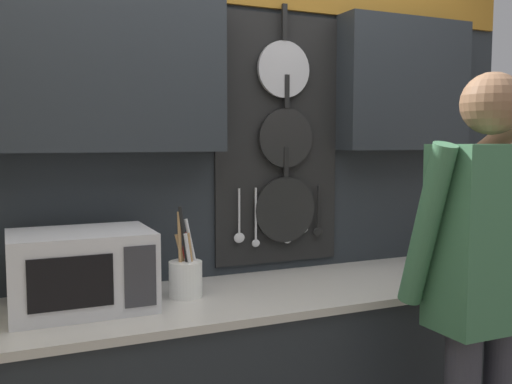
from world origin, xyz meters
TOP-DOWN VIEW (x-y plane):
  - back_wall_unit at (-0.02, 0.29)m, footprint 3.01×0.20m
  - microwave at (-0.69, 0.03)m, footprint 0.49×0.36m
  - knife_block at (1.05, 0.03)m, footprint 0.12×0.16m
  - utensil_crock at (-0.31, 0.03)m, footprint 0.13×0.13m
  - person at (0.57, -0.59)m, footprint 0.54×0.61m

SIDE VIEW (x-z plane):
  - utensil_crock at x=-0.31m, z-range 0.79..1.14m
  - knife_block at x=1.05m, z-range 0.85..1.11m
  - person at x=0.57m, z-range 0.17..1.88m
  - microwave at x=-0.69m, z-range 0.88..1.16m
  - back_wall_unit at x=-0.02m, z-range 0.23..2.75m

